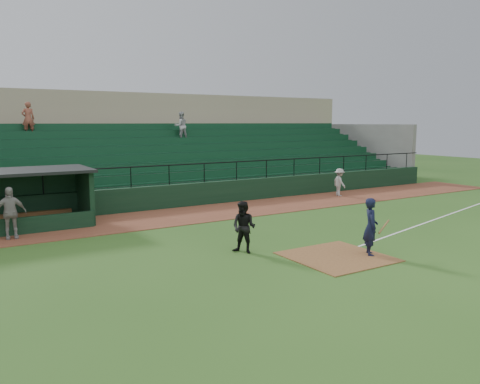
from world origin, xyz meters
TOP-DOWN VIEW (x-y plane):
  - ground at (0.00, 0.00)m, footprint 90.00×90.00m
  - warning_track at (0.00, 8.00)m, footprint 40.00×4.00m
  - home_plate_dirt at (0.00, -1.00)m, footprint 3.00×3.00m
  - foul_line at (8.00, 1.20)m, footprint 17.49×4.44m
  - stadium_structure at (-0.00, 16.46)m, footprint 38.00×13.08m
  - batter_at_plate at (1.09, -1.37)m, footprint 1.18×0.83m
  - umpire at (-2.30, 1.04)m, footprint 1.02×1.07m
  - runner at (9.16, 8.60)m, footprint 0.79×1.14m
  - dugout_player_a at (-8.70, 7.24)m, footprint 1.15×0.50m

SIDE VIEW (x-z plane):
  - ground at x=0.00m, z-range 0.00..0.00m
  - foul_line at x=8.00m, z-range 0.00..0.01m
  - warning_track at x=0.00m, z-range 0.00..0.03m
  - home_plate_dirt at x=0.00m, z-range 0.00..0.03m
  - runner at x=9.16m, z-range 0.03..1.65m
  - umpire at x=-2.30m, z-range 0.00..1.75m
  - batter_at_plate at x=1.09m, z-range 0.00..1.91m
  - dugout_player_a at x=-8.70m, z-range 0.03..1.98m
  - stadium_structure at x=0.00m, z-range -0.90..5.50m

